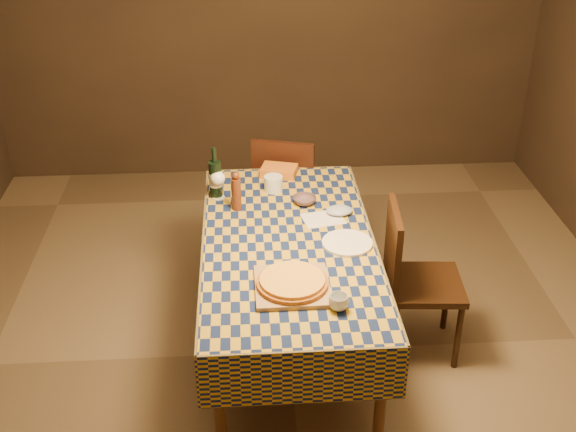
{
  "coord_description": "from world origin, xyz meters",
  "views": [
    {
      "loc": [
        -0.23,
        -3.33,
        2.82
      ],
      "look_at": [
        0.0,
        0.05,
        0.9
      ],
      "focal_mm": 45.0,
      "sensor_mm": 36.0,
      "label": 1
    }
  ],
  "objects_px": {
    "wine_bottle": "(215,178)",
    "cutting_board": "(292,286)",
    "pizza": "(292,281)",
    "bowl": "(304,200)",
    "chair_far": "(286,190)",
    "dining_table": "(289,253)",
    "chair_right": "(411,274)",
    "white_plate": "(347,243)"
  },
  "relations": [
    {
      "from": "bowl",
      "to": "pizza",
      "type": "bearing_deg",
      "value": -98.96
    },
    {
      "from": "cutting_board",
      "to": "bowl",
      "type": "distance_m",
      "value": 0.87
    },
    {
      "from": "dining_table",
      "to": "pizza",
      "type": "height_order",
      "value": "pizza"
    },
    {
      "from": "cutting_board",
      "to": "pizza",
      "type": "height_order",
      "value": "pizza"
    },
    {
      "from": "chair_right",
      "to": "pizza",
      "type": "bearing_deg",
      "value": -148.02
    },
    {
      "from": "chair_far",
      "to": "wine_bottle",
      "type": "bearing_deg",
      "value": -130.86
    },
    {
      "from": "pizza",
      "to": "white_plate",
      "type": "distance_m",
      "value": 0.51
    },
    {
      "from": "cutting_board",
      "to": "wine_bottle",
      "type": "relative_size",
      "value": 1.13
    },
    {
      "from": "cutting_board",
      "to": "wine_bottle",
      "type": "bearing_deg",
      "value": 111.36
    },
    {
      "from": "bowl",
      "to": "chair_right",
      "type": "xyz_separation_m",
      "value": [
        0.57,
        -0.42,
        -0.27
      ]
    },
    {
      "from": "cutting_board",
      "to": "wine_bottle",
      "type": "xyz_separation_m",
      "value": [
        -0.39,
        0.99,
        0.11
      ]
    },
    {
      "from": "cutting_board",
      "to": "chair_far",
      "type": "relative_size",
      "value": 0.39
    },
    {
      "from": "dining_table",
      "to": "chair_far",
      "type": "xyz_separation_m",
      "value": [
        0.06,
        1.09,
        -0.17
      ]
    },
    {
      "from": "bowl",
      "to": "white_plate",
      "type": "distance_m",
      "value": 0.51
    },
    {
      "from": "white_plate",
      "to": "bowl",
      "type": "bearing_deg",
      "value": 111.74
    },
    {
      "from": "pizza",
      "to": "bowl",
      "type": "height_order",
      "value": "pizza"
    },
    {
      "from": "pizza",
      "to": "wine_bottle",
      "type": "relative_size",
      "value": 1.41
    },
    {
      "from": "cutting_board",
      "to": "chair_right",
      "type": "xyz_separation_m",
      "value": [
        0.71,
        0.44,
        -0.26
      ]
    },
    {
      "from": "dining_table",
      "to": "bowl",
      "type": "xyz_separation_m",
      "value": [
        0.12,
        0.42,
        0.1
      ]
    },
    {
      "from": "pizza",
      "to": "bowl",
      "type": "relative_size",
      "value": 3.24
    },
    {
      "from": "wine_bottle",
      "to": "cutting_board",
      "type": "bearing_deg",
      "value": -68.64
    },
    {
      "from": "cutting_board",
      "to": "chair_right",
      "type": "bearing_deg",
      "value": 31.98
    },
    {
      "from": "cutting_board",
      "to": "chair_far",
      "type": "xyz_separation_m",
      "value": [
        0.07,
        1.53,
        -0.26
      ]
    },
    {
      "from": "wine_bottle",
      "to": "pizza",
      "type": "bearing_deg",
      "value": -68.64
    },
    {
      "from": "chair_right",
      "to": "white_plate",
      "type": "bearing_deg",
      "value": -171.74
    },
    {
      "from": "pizza",
      "to": "chair_far",
      "type": "height_order",
      "value": "chair_far"
    },
    {
      "from": "dining_table",
      "to": "bowl",
      "type": "relative_size",
      "value": 13.23
    },
    {
      "from": "bowl",
      "to": "chair_right",
      "type": "height_order",
      "value": "chair_right"
    },
    {
      "from": "dining_table",
      "to": "chair_far",
      "type": "bearing_deg",
      "value": 86.95
    },
    {
      "from": "white_plate",
      "to": "cutting_board",
      "type": "bearing_deg",
      "value": -130.04
    },
    {
      "from": "wine_bottle",
      "to": "chair_far",
      "type": "bearing_deg",
      "value": 49.14
    },
    {
      "from": "bowl",
      "to": "chair_right",
      "type": "relative_size",
      "value": 0.15
    },
    {
      "from": "pizza",
      "to": "chair_right",
      "type": "height_order",
      "value": "chair_right"
    },
    {
      "from": "pizza",
      "to": "bowl",
      "type": "xyz_separation_m",
      "value": [
        0.14,
        0.86,
        -0.02
      ]
    },
    {
      "from": "cutting_board",
      "to": "bowl",
      "type": "height_order",
      "value": "bowl"
    },
    {
      "from": "pizza",
      "to": "chair_far",
      "type": "relative_size",
      "value": 0.49
    },
    {
      "from": "cutting_board",
      "to": "pizza",
      "type": "xyz_separation_m",
      "value": [
        0.0,
        -0.0,
        0.03
      ]
    },
    {
      "from": "dining_table",
      "to": "pizza",
      "type": "relative_size",
      "value": 4.08
    },
    {
      "from": "dining_table",
      "to": "wine_bottle",
      "type": "xyz_separation_m",
      "value": [
        -0.4,
        0.55,
        0.2
      ]
    },
    {
      "from": "chair_right",
      "to": "dining_table",
      "type": "bearing_deg",
      "value": -179.7
    },
    {
      "from": "dining_table",
      "to": "wine_bottle",
      "type": "height_order",
      "value": "wine_bottle"
    },
    {
      "from": "white_plate",
      "to": "chair_right",
      "type": "relative_size",
      "value": 0.29
    }
  ]
}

